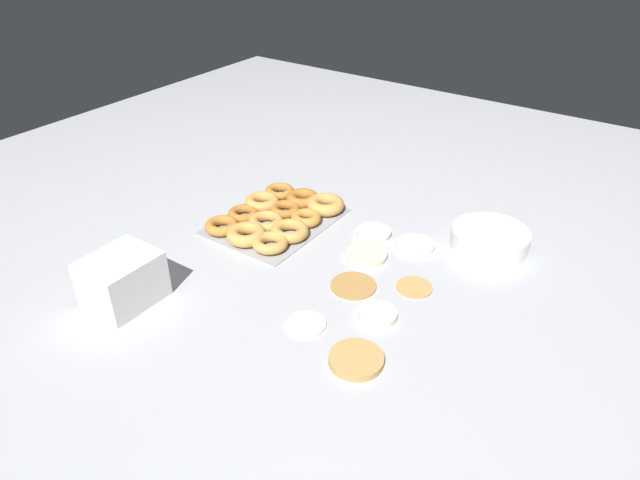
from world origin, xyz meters
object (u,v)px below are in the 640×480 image
object	(u,v)px
pancake_1	(353,285)
pancake_2	(378,314)
pancake_6	(374,233)
batter_bowl	(490,239)
container_stack	(122,280)
pancake_5	(367,255)
donut_tray	(277,216)
pancake_7	(306,323)
pancake_0	(414,287)
pancake_3	(356,359)
pancake_4	(415,245)

from	to	relation	value
pancake_1	pancake_2	world-z (taller)	pancake_2
pancake_6	batter_bowl	distance (m)	0.31
batter_bowl	container_stack	bearing A→B (deg)	-40.93
pancake_1	pancake_5	distance (m)	0.13
pancake_5	donut_tray	world-z (taller)	donut_tray
pancake_7	container_stack	world-z (taller)	container_stack
container_stack	pancake_6	bearing A→B (deg)	150.41
container_stack	pancake_0	bearing A→B (deg)	128.72
pancake_3	batter_bowl	world-z (taller)	batter_bowl
pancake_1	container_stack	distance (m)	0.53
pancake_5	batter_bowl	world-z (taller)	batter_bowl
pancake_6	donut_tray	world-z (taller)	donut_tray
pancake_0	pancake_2	size ratio (longest dim) A/B	0.99
pancake_0	pancake_3	bearing A→B (deg)	3.25
pancake_0	pancake_2	distance (m)	0.14
pancake_5	batter_bowl	bearing A→B (deg)	133.45
pancake_3	pancake_7	distance (m)	0.15
pancake_1	pancake_6	xyz separation A→B (m)	(-0.23, -0.08, 0.00)
pancake_6	pancake_1	bearing A→B (deg)	18.70
pancake_2	pancake_4	xyz separation A→B (m)	(-0.31, -0.06, -0.00)
pancake_7	batter_bowl	bearing A→B (deg)	158.28
pancake_2	pancake_3	size ratio (longest dim) A/B	0.78
pancake_5	donut_tray	size ratio (longest dim) A/B	0.29
pancake_1	pancake_4	size ratio (longest dim) A/B	1.10
pancake_7	pancake_4	bearing A→B (deg)	172.77
pancake_2	pancake_4	bearing A→B (deg)	-168.70
pancake_4	pancake_5	world-z (taller)	same
pancake_7	container_stack	distance (m)	0.43
pancake_0	pancake_1	xyz separation A→B (m)	(0.08, -0.12, 0.00)
pancake_4	pancake_6	xyz separation A→B (m)	(0.01, -0.12, 0.00)
pancake_2	pancake_4	distance (m)	0.31
pancake_0	pancake_7	world-z (taller)	pancake_7
pancake_1	pancake_3	bearing A→B (deg)	33.19
pancake_4	donut_tray	bearing A→B (deg)	-74.72
pancake_6	pancake_7	distance (m)	0.41
pancake_7	pancake_6	bearing A→B (deg)	-170.59
pancake_5	pancake_2	bearing A→B (deg)	36.65
donut_tray	pancake_2	bearing A→B (deg)	65.56
pancake_5	container_stack	size ratio (longest dim) A/B	0.66
pancake_0	pancake_6	distance (m)	0.25
pancake_3	batter_bowl	size ratio (longest dim) A/B	0.56
pancake_3	donut_tray	bearing A→B (deg)	-126.10
pancake_6	batter_bowl	xyz separation A→B (m)	(-0.12, 0.28, 0.02)
pancake_3	batter_bowl	xyz separation A→B (m)	(-0.57, 0.06, 0.02)
pancake_0	pancake_5	size ratio (longest dim) A/B	0.83
pancake_5	pancake_7	distance (m)	0.31
pancake_0	batter_bowl	size ratio (longest dim) A/B	0.43
pancake_2	pancake_0	bearing A→B (deg)	172.50
container_stack	donut_tray	bearing A→B (deg)	172.36
pancake_0	donut_tray	xyz separation A→B (m)	(-0.06, -0.46, 0.01)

